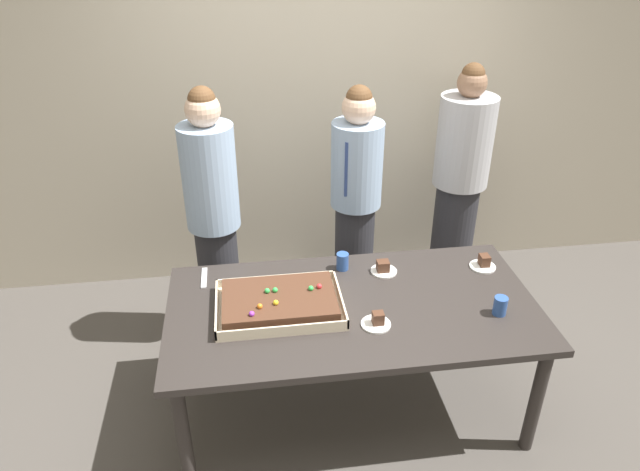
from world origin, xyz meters
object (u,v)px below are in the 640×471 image
at_px(sheet_cake, 279,303).
at_px(drink_cup_nearest, 343,261).
at_px(cake_server_utensil, 204,278).
at_px(person_serving_front, 214,216).
at_px(person_striped_tie_right, 459,182).
at_px(plated_slice_far_left, 383,268).
at_px(person_green_shirt_behind, 356,203).
at_px(plated_slice_near_left, 377,321).
at_px(plated_slice_near_right, 483,263).
at_px(party_table, 353,317).
at_px(drink_cup_middle, 500,306).

relative_size(sheet_cake, drink_cup_nearest, 6.52).
xyz_separation_m(cake_server_utensil, person_serving_front, (0.06, 0.45, 0.15)).
height_order(sheet_cake, person_striped_tie_right, person_striped_tie_right).
bearing_deg(plated_slice_far_left, person_green_shirt_behind, 93.25).
bearing_deg(plated_slice_near_left, person_striped_tie_right, 56.07).
distance_m(plated_slice_near_right, drink_cup_nearest, 0.82).
bearing_deg(plated_slice_far_left, person_striped_tie_right, 48.82).
bearing_deg(plated_slice_near_left, party_table, 116.28).
bearing_deg(person_green_shirt_behind, party_table, 20.56).
bearing_deg(plated_slice_near_right, cake_server_utensil, 176.34).
bearing_deg(person_green_shirt_behind, person_striped_tie_right, 136.06).
distance_m(party_table, person_green_shirt_behind, 0.98).
xyz_separation_m(drink_cup_nearest, person_green_shirt_behind, (0.19, 0.59, 0.07)).
relative_size(plated_slice_near_left, cake_server_utensil, 0.75).
bearing_deg(person_striped_tie_right, person_serving_front, -28.66).
distance_m(plated_slice_far_left, drink_cup_nearest, 0.24).
bearing_deg(drink_cup_middle, person_striped_tie_right, 79.60).
bearing_deg(person_serving_front, person_striped_tie_right, 77.48).
distance_m(plated_slice_near_left, person_striped_tie_right, 1.59).
xyz_separation_m(plated_slice_far_left, person_striped_tie_right, (0.74, 0.85, 0.11)).
relative_size(party_table, cake_server_utensil, 9.70).
xyz_separation_m(party_table, drink_cup_nearest, (0.01, 0.36, 0.12)).
xyz_separation_m(plated_slice_near_right, person_serving_front, (-1.54, 0.55, 0.13)).
bearing_deg(plated_slice_near_left, drink_cup_middle, 0.28).
distance_m(plated_slice_near_right, person_serving_front, 1.64).
bearing_deg(sheet_cake, person_striped_tie_right, 39.39).
xyz_separation_m(sheet_cake, plated_slice_near_right, (1.20, 0.24, -0.02)).
relative_size(plated_slice_near_right, drink_cup_middle, 1.50).
bearing_deg(party_table, drink_cup_nearest, 89.16).
height_order(plated_slice_near_left, person_striped_tie_right, person_striped_tie_right).
bearing_deg(sheet_cake, drink_cup_middle, -10.01).
height_order(party_table, person_green_shirt_behind, person_green_shirt_behind).
bearing_deg(person_green_shirt_behind, plated_slice_far_left, 35.39).
bearing_deg(sheet_cake, person_serving_front, 113.25).
xyz_separation_m(sheet_cake, person_striped_tie_right, (1.35, 1.11, 0.10)).
height_order(plated_slice_near_left, person_serving_front, person_serving_front).
relative_size(person_green_shirt_behind, person_striped_tie_right, 0.96).
height_order(plated_slice_near_left, cake_server_utensil, plated_slice_near_left).
bearing_deg(plated_slice_far_left, plated_slice_near_left, -107.07).
xyz_separation_m(party_table, cake_server_utensil, (-0.78, 0.36, 0.08)).
xyz_separation_m(plated_slice_near_left, plated_slice_far_left, (0.14, 0.47, 0.00)).
distance_m(plated_slice_near_left, plated_slice_near_right, 0.85).
distance_m(plated_slice_far_left, person_striped_tie_right, 1.13).
bearing_deg(person_serving_front, person_green_shirt_behind, 74.72).
height_order(sheet_cake, plated_slice_near_right, sheet_cake).
bearing_deg(drink_cup_middle, plated_slice_far_left, 137.12).
bearing_deg(party_table, plated_slice_far_left, 51.58).
xyz_separation_m(plated_slice_far_left, cake_server_utensil, (-1.01, 0.07, -0.02)).
relative_size(sheet_cake, plated_slice_far_left, 4.35).
height_order(plated_slice_far_left, drink_cup_middle, drink_cup_middle).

